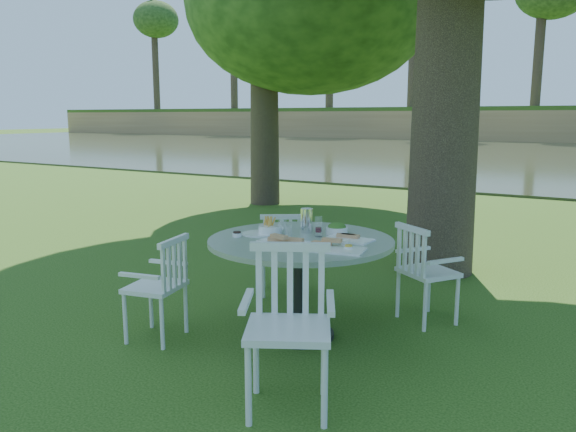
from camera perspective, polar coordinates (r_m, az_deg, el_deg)
name	(u,v)px	position (r m, az deg, el deg)	size (l,w,h in m)	color
ground	(278,305)	(5.54, -1.07, -9.00)	(140.00, 140.00, 0.00)	#1C3D0C
table	(301,256)	(4.59, 1.30, -4.10)	(1.51, 1.51, 0.83)	black
chair_ne	(420,266)	(5.07, 13.29, -4.99)	(0.60, 0.60, 0.88)	silver
chair_nw	(282,247)	(5.69, -0.64, -3.21)	(0.58, 0.57, 0.86)	silver
chair_sw	(164,280)	(4.68, -12.48, -6.41)	(0.48, 0.51, 0.86)	silver
chair_se	(289,313)	(3.57, 0.11, -9.80)	(0.68, 0.66, 1.02)	silver
tableware	(302,233)	(4.61, 1.45, -1.69)	(1.18, 0.80, 0.21)	white
river	(549,157)	(27.65, 24.97, 5.41)	(100.00, 28.00, 0.12)	#2B321D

